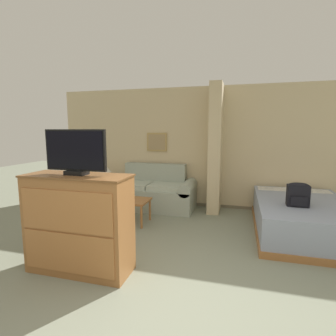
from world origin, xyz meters
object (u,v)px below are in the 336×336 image
object	(u,v)px
couch	(151,192)
table_lamp	(104,169)
tv	(75,152)
bed	(302,217)
tv_dresser	(79,224)
backpack	(298,194)
coffee_table	(132,203)

from	to	relation	value
couch	table_lamp	size ratio (longest dim) A/B	4.91
tv	bed	bearing A→B (deg)	34.91
couch	bed	xyz separation A→B (m)	(2.84, -0.70, -0.07)
tv_dresser	backpack	size ratio (longest dim) A/B	3.49
couch	backpack	size ratio (longest dim) A/B	5.22
coffee_table	tv_dresser	xyz separation A→B (m)	(0.05, -1.69, 0.21)
coffee_table	tv	world-z (taller)	tv
couch	coffee_table	world-z (taller)	couch
backpack	table_lamp	bearing A→B (deg)	164.50
tv	bed	world-z (taller)	tv
tv_dresser	bed	bearing A→B (deg)	34.92
table_lamp	backpack	size ratio (longest dim) A/B	1.06
tv_dresser	bed	xyz separation A→B (m)	(2.83, 1.97, -0.31)
table_lamp	tv	world-z (taller)	tv
bed	backpack	world-z (taller)	backpack
table_lamp	backpack	bearing A→B (deg)	-15.50
coffee_table	backpack	bearing A→B (deg)	-1.12
tv_dresser	backpack	world-z (taller)	tv_dresser
table_lamp	tv_dresser	distance (m)	2.95
backpack	tv_dresser	bearing A→B (deg)	-148.59
coffee_table	tv	bearing A→B (deg)	-88.26
couch	tv_dresser	world-z (taller)	tv_dresser
couch	coffee_table	xyz separation A→B (m)	(-0.04, -0.99, 0.03)
table_lamp	bed	xyz separation A→B (m)	(3.99, -0.73, -0.53)
coffee_table	table_lamp	size ratio (longest dim) A/B	1.60
table_lamp	bed	distance (m)	4.09
bed	table_lamp	bearing A→B (deg)	169.68
couch	tv	world-z (taller)	tv
coffee_table	tv	distance (m)	1.99
coffee_table	tv_dresser	bearing A→B (deg)	-88.26
tv	couch	bearing A→B (deg)	90.31
coffee_table	table_lamp	bearing A→B (deg)	137.73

